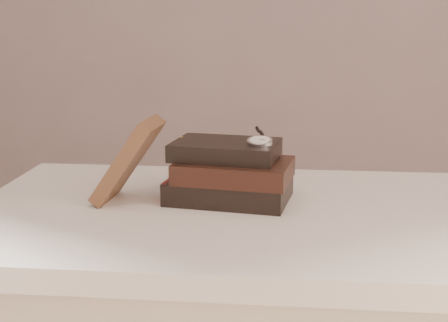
# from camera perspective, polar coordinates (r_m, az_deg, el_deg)

# --- Properties ---
(table) EXTENTS (1.00, 0.60, 0.75)m
(table) POSITION_cam_1_polar(r_m,az_deg,el_deg) (1.16, 1.95, -8.67)
(table) COLOR white
(table) RESTS_ON ground
(book_stack) EXTENTS (0.24, 0.19, 0.11)m
(book_stack) POSITION_cam_1_polar(r_m,az_deg,el_deg) (1.17, 0.55, -1.13)
(book_stack) COLOR black
(book_stack) RESTS_ON table
(journal) EXTENTS (0.13, 0.12, 0.16)m
(journal) POSITION_cam_1_polar(r_m,az_deg,el_deg) (1.17, -8.72, 0.07)
(journal) COLOR #462A1A
(journal) RESTS_ON table
(pocket_watch) EXTENTS (0.05, 0.15, 0.02)m
(pocket_watch) POSITION_cam_1_polar(r_m,az_deg,el_deg) (1.14, 3.27, 1.86)
(pocket_watch) COLOR silver
(pocket_watch) RESTS_ON book_stack
(eyeglasses) EXTENTS (0.11, 0.12, 0.04)m
(eyeglasses) POSITION_cam_1_polar(r_m,az_deg,el_deg) (1.26, -2.14, 0.42)
(eyeglasses) COLOR silver
(eyeglasses) RESTS_ON book_stack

